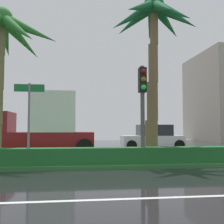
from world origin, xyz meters
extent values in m
cylinder|color=brown|center=(0.20, 8.07, 5.28)|extent=(0.34, 0.34, 1.47)
sphere|color=#2A702C|center=(0.20, 8.07, 6.11)|extent=(0.90, 0.90, 0.90)
cone|color=#2A702C|center=(1.36, 7.95, 5.61)|extent=(2.58, 0.82, 1.52)
cone|color=#2A702C|center=(0.84, 8.97, 5.50)|extent=(1.89, 2.35, 1.71)
cone|color=#2A702C|center=(0.09, 9.21, 5.59)|extent=(0.81, 2.58, 1.55)
cone|color=#2A702C|center=(0.97, 7.33, 5.44)|extent=(2.14, 2.10, 1.83)
cylinder|color=brown|center=(6.59, 7.89, 0.98)|extent=(0.55, 0.55, 1.67)
cylinder|color=brown|center=(6.63, 7.86, 2.65)|extent=(0.48, 0.48, 1.67)
cylinder|color=brown|center=(6.67, 7.82, 4.32)|extent=(0.42, 0.42, 1.67)
cylinder|color=brown|center=(6.71, 7.79, 5.99)|extent=(0.35, 0.35, 1.67)
sphere|color=#1A5C32|center=(6.71, 7.79, 6.92)|extent=(0.90, 0.90, 0.90)
cone|color=#1A5C32|center=(7.64, 7.65, 6.41)|extent=(2.19, 0.87, 1.51)
cone|color=#1A5C32|center=(7.46, 8.36, 6.42)|extent=(2.04, 1.75, 1.50)
cone|color=#1A5C32|center=(6.86, 8.73, 6.45)|extent=(0.87, 2.21, 1.44)
cone|color=#1A5C32|center=(6.02, 8.44, 6.45)|extent=(1.96, 1.88, 1.44)
cone|color=#1A5C32|center=(5.80, 7.92, 6.40)|extent=(2.18, 0.85, 1.54)
cone|color=#1A5C32|center=(6.00, 7.13, 6.49)|extent=(1.98, 1.88, 1.37)
cone|color=#1A5C32|center=(6.78, 6.85, 6.42)|extent=(0.70, 2.17, 1.50)
cone|color=#1A5C32|center=(7.25, 7.07, 6.36)|extent=(1.70, 2.02, 1.61)
cylinder|color=#4C4C47|center=(5.87, 6.56, 2.02)|extent=(0.16, 0.16, 3.74)
cube|color=black|center=(5.87, 6.56, 3.34)|extent=(0.28, 0.32, 0.96)
sphere|color=maroon|center=(5.87, 6.39, 3.64)|extent=(0.20, 0.20, 0.20)
sphere|color=#7F600F|center=(5.87, 6.39, 3.34)|extent=(0.20, 0.20, 0.20)
sphere|color=#1EEA3F|center=(5.87, 6.39, 3.04)|extent=(0.20, 0.20, 0.20)
cylinder|color=slate|center=(1.61, 6.70, 1.65)|extent=(0.08, 0.08, 3.00)
cube|color=#146B2D|center=(1.61, 6.70, 2.97)|extent=(1.10, 0.03, 0.28)
cube|color=maroon|center=(1.09, 11.98, 0.81)|extent=(6.40, 2.30, 0.90)
cube|color=silver|center=(2.14, 11.98, 2.36)|extent=(2.30, 2.35, 2.20)
cylinder|color=black|center=(3.79, 10.81, 0.46)|extent=(0.92, 0.30, 0.92)
cylinder|color=black|center=(3.79, 13.15, 0.46)|extent=(0.92, 0.30, 0.92)
cube|color=white|center=(8.66, 15.18, 0.60)|extent=(4.30, 1.76, 0.72)
cube|color=#1E2328|center=(8.81, 15.18, 1.34)|extent=(2.30, 1.58, 0.76)
cylinder|color=black|center=(7.01, 14.28, 0.34)|extent=(0.68, 0.22, 0.68)
cylinder|color=black|center=(7.01, 16.08, 0.34)|extent=(0.68, 0.22, 0.68)
cylinder|color=black|center=(10.31, 14.28, 0.34)|extent=(0.68, 0.22, 0.68)
cylinder|color=black|center=(10.31, 16.08, 0.34)|extent=(0.68, 0.22, 0.68)
camera|label=1|loc=(3.34, -3.77, 1.48)|focal=44.24mm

